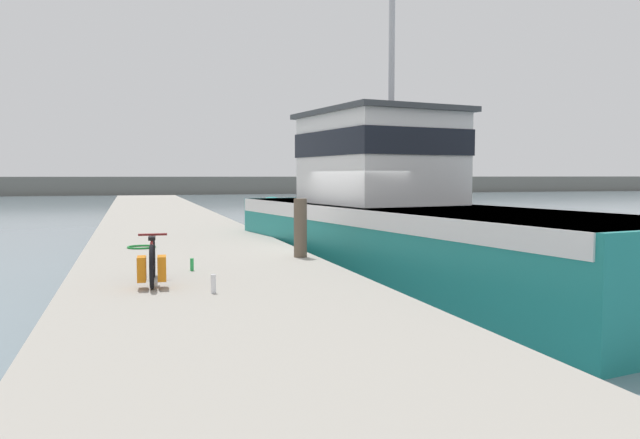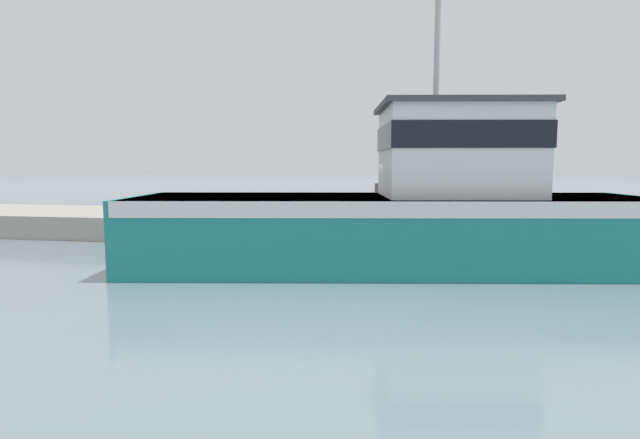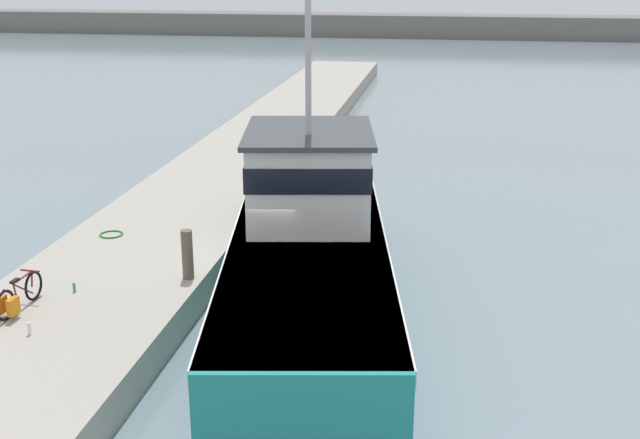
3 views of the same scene
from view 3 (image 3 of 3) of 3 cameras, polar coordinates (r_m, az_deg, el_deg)
name	(u,v)px [view 3 (image 3 of 3)]	position (r m, az deg, el deg)	size (l,w,h in m)	color
ground_plane	(254,292)	(19.84, -4.71, -5.13)	(320.00, 320.00, 0.00)	gray
dock_pier	(131,269)	(20.65, -13.28, -3.45)	(4.56, 80.00, 0.78)	#A39E93
fishing_boat_main	(309,243)	(18.92, -0.80, -1.67)	(5.49, 14.89, 10.98)	teal
bicycle_touring	(15,298)	(17.80, -20.84, -5.24)	(0.48, 1.69, 0.71)	black
mooring_post	(187,254)	(18.55, -9.41, -2.47)	(0.26, 0.26, 1.16)	brown
hose_coil	(111,234)	(22.04, -14.62, -1.03)	(0.62, 0.62, 0.04)	#197A2D
water_bottle_on_curb	(74,287)	(18.54, -17.08, -4.64)	(0.06, 0.06, 0.21)	green
water_bottle_by_bike	(29,329)	(16.78, -19.98, -7.30)	(0.07, 0.07, 0.26)	silver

